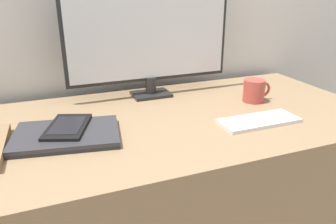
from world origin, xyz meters
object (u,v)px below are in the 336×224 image
object	(u,v)px
monitor	(150,31)
ereader	(68,126)
keyboard	(259,120)
laptop	(67,135)
coffee_mug	(255,91)

from	to	relation	value
monitor	ereader	xyz separation A→B (m)	(-0.35, -0.26, -0.23)
monitor	keyboard	bearing A→B (deg)	-58.72
keyboard	ereader	size ratio (longest dim) A/B	1.26
keyboard	ereader	xyz separation A→B (m)	(-0.59, 0.13, 0.02)
ereader	laptop	bearing A→B (deg)	-105.06
ereader	coffee_mug	bearing A→B (deg)	4.07
keyboard	ereader	world-z (taller)	ereader
laptop	coffee_mug	world-z (taller)	coffee_mug
ereader	coffee_mug	distance (m)	0.70
coffee_mug	monitor	bearing A→B (deg)	148.56
monitor	ereader	distance (m)	0.50
keyboard	ereader	bearing A→B (deg)	167.37
keyboard	laptop	world-z (taller)	laptop
monitor	keyboard	size ratio (longest dim) A/B	2.45
ereader	coffee_mug	xyz separation A→B (m)	(0.70, 0.05, 0.02)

